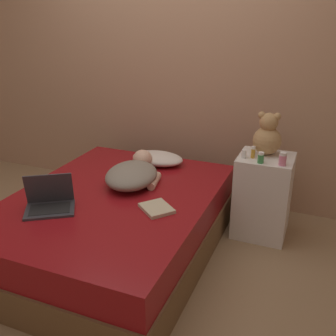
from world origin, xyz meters
TOP-DOWN VIEW (x-y plane):
  - ground_plane at (0.00, 0.00)m, footprint 12.00×12.00m
  - wall_back at (0.00, 1.20)m, footprint 8.00×0.06m
  - bed at (0.00, 0.00)m, footprint 1.40×1.84m
  - nightstand at (0.97, 0.70)m, footprint 0.42×0.40m
  - pillow at (0.05, 0.70)m, footprint 0.46×0.30m
  - person_lying at (0.03, 0.27)m, footprint 0.47×0.69m
  - laptop at (-0.29, -0.34)m, footprint 0.39×0.37m
  - teddy_bear at (0.95, 0.76)m, footprint 0.22×0.22m
  - bottle_amber at (0.88, 0.63)m, footprint 0.03×0.03m
  - bottle_white at (0.81, 0.60)m, footprint 0.04×0.04m
  - bottle_green at (0.95, 0.55)m, footprint 0.05×0.05m
  - bottle_pink at (1.10, 0.56)m, footprint 0.05×0.05m
  - book at (0.38, -0.08)m, footprint 0.28×0.27m

SIDE VIEW (x-z plane):
  - ground_plane at x=0.00m, z-range 0.00..0.00m
  - bed at x=0.00m, z-range 0.00..0.48m
  - nightstand at x=0.97m, z-range 0.00..0.67m
  - book at x=0.38m, z-range 0.48..0.50m
  - pillow at x=0.05m, z-range 0.48..0.58m
  - laptop at x=-0.29m, z-range 0.41..0.65m
  - person_lying at x=0.03m, z-range 0.47..0.63m
  - bottle_white at x=0.81m, z-range 0.67..0.74m
  - bottle_green at x=0.95m, z-range 0.67..0.76m
  - bottle_amber at x=0.88m, z-range 0.67..0.76m
  - bottle_pink at x=1.10m, z-range 0.67..0.77m
  - teddy_bear at x=0.95m, z-range 0.65..0.99m
  - wall_back at x=0.00m, z-range 0.00..2.60m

